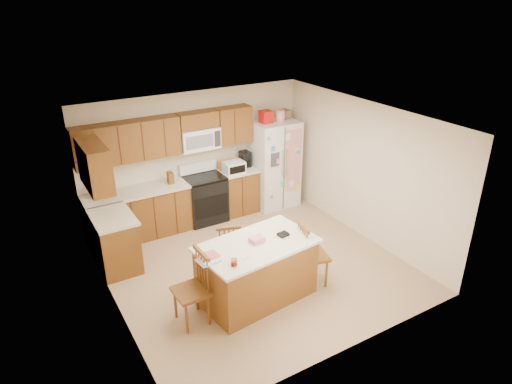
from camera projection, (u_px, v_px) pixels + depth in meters
ground at (255, 266)px, 7.60m from camera, size 4.50×4.50×0.00m
room_shell at (255, 187)px, 7.00m from camera, size 4.60×4.60×2.52m
cabinetry at (157, 190)px, 8.16m from camera, size 3.36×1.56×2.15m
stove at (204, 198)px, 8.92m from camera, size 0.76×0.65×1.13m
refrigerator at (274, 163)px, 9.41m from camera, size 0.90×0.79×2.04m
island at (257, 270)px, 6.65m from camera, size 1.83×1.16×1.01m
windsor_chair_left at (193, 290)px, 6.15m from camera, size 0.45×0.47×1.07m
windsor_chair_back at (228, 250)px, 7.20m from camera, size 0.50×0.49×0.94m
windsor_chair_right at (311, 255)px, 6.97m from camera, size 0.53×0.54×1.05m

